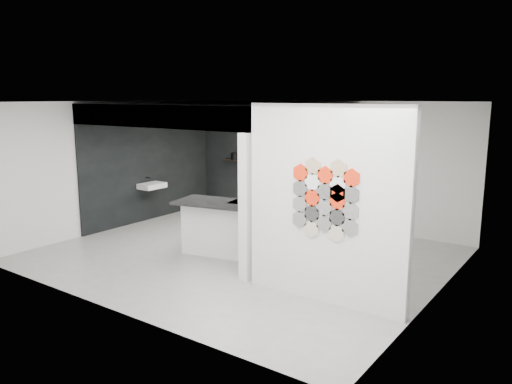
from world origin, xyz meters
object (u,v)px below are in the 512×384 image
(glass_bowl, at_px, (324,165))
(glass_vase, at_px, (324,164))
(bottle_dark, at_px, (263,159))
(utensil_cup, at_px, (251,159))
(partition_panel, at_px, (326,205))
(kitchen_island, at_px, (229,227))
(wall_basin, at_px, (152,186))
(kettle, at_px, (313,163))
(stockpot, at_px, (235,156))

(glass_bowl, xyz_separation_m, glass_vase, (0.01, 0.00, 0.02))
(bottle_dark, xyz_separation_m, utensil_cup, (-0.37, 0.00, -0.03))
(partition_panel, relative_size, glass_bowl, 20.03)
(kitchen_island, bearing_deg, glass_bowl, 71.58)
(wall_basin, bearing_deg, kitchen_island, -17.12)
(partition_panel, height_order, kitchen_island, partition_panel)
(partition_panel, distance_m, kettle, 4.52)
(partition_panel, distance_m, stockpot, 6.01)
(kettle, distance_m, bottle_dark, 1.39)
(wall_basin, bearing_deg, glass_bowl, 31.39)
(kitchen_island, bearing_deg, kettle, 76.59)
(partition_panel, height_order, wall_basin, partition_panel)
(stockpot, xyz_separation_m, bottle_dark, (0.87, 0.00, -0.00))
(glass_bowl, bearing_deg, stockpot, 180.00)
(stockpot, distance_m, glass_bowl, 2.52)
(bottle_dark, bearing_deg, glass_bowl, 0.00)
(kettle, distance_m, glass_bowl, 0.27)
(kitchen_island, xyz_separation_m, bottle_dark, (-1.31, 3.00, 0.89))
(wall_basin, height_order, stockpot, stockpot)
(glass_bowl, bearing_deg, bottle_dark, 180.00)
(utensil_cup, bearing_deg, glass_vase, 0.00)
(wall_basin, height_order, kettle, kettle)
(kettle, height_order, utensil_cup, kettle)
(stockpot, bearing_deg, partition_panel, -40.01)
(kitchen_island, relative_size, bottle_dark, 12.40)
(stockpot, xyz_separation_m, glass_bowl, (2.52, 0.00, -0.04))
(glass_bowl, bearing_deg, partition_panel, -61.70)
(kettle, bearing_deg, partition_panel, -51.78)
(partition_panel, bearing_deg, bottle_dark, 134.06)
(kitchen_island, relative_size, utensil_cup, 20.41)
(wall_basin, relative_size, glass_vase, 4.30)
(utensil_cup, bearing_deg, kitchen_island, -60.85)
(wall_basin, bearing_deg, utensil_cup, 56.66)
(kettle, height_order, bottle_dark, same)
(utensil_cup, bearing_deg, kettle, 0.00)
(kettle, relative_size, glass_vase, 1.38)
(glass_vase, bearing_deg, bottle_dark, 180.00)
(wall_basin, height_order, bottle_dark, bottle_dark)
(partition_panel, xyz_separation_m, utensil_cup, (-4.11, 3.87, -0.03))
(partition_panel, bearing_deg, stockpot, 139.99)
(kitchen_island, xyz_separation_m, utensil_cup, (-1.67, 3.00, 0.85))
(glass_vase, bearing_deg, kettle, 180.00)
(kettle, distance_m, utensil_cup, 1.76)
(stockpot, xyz_separation_m, glass_vase, (2.53, 0.00, -0.02))
(kitchen_island, distance_m, stockpot, 3.81)
(partition_panel, relative_size, glass_vase, 20.06)
(utensil_cup, bearing_deg, wall_basin, -123.34)
(utensil_cup, bearing_deg, stockpot, 180.00)
(partition_panel, xyz_separation_m, kettle, (-2.35, 3.87, 0.00))
(bottle_dark, bearing_deg, kettle, 0.00)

